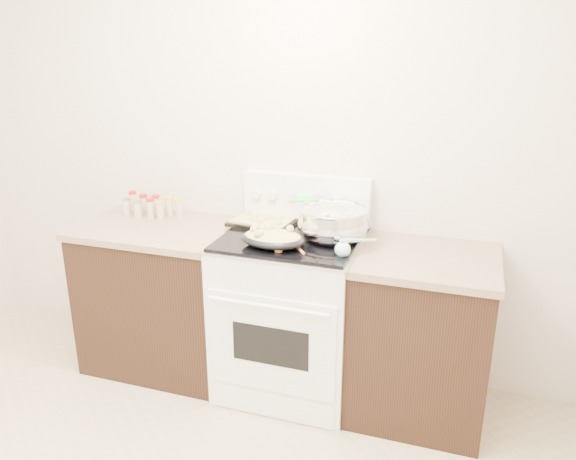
% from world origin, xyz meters
% --- Properties ---
extents(room_shell, '(4.10, 3.60, 2.75)m').
position_xyz_m(room_shell, '(0.00, 0.00, 1.70)').
color(room_shell, beige).
rests_on(room_shell, ground).
extents(counter_left, '(0.93, 0.67, 0.92)m').
position_xyz_m(counter_left, '(-0.48, 1.43, 0.46)').
color(counter_left, black).
rests_on(counter_left, ground).
extents(counter_right, '(0.73, 0.67, 0.92)m').
position_xyz_m(counter_right, '(1.08, 1.43, 0.46)').
color(counter_right, black).
rests_on(counter_right, ground).
extents(kitchen_range, '(0.78, 0.73, 1.22)m').
position_xyz_m(kitchen_range, '(0.35, 1.42, 0.49)').
color(kitchen_range, white).
rests_on(kitchen_range, ground).
extents(mixing_bowl, '(0.42, 0.42, 0.23)m').
position_xyz_m(mixing_bowl, '(0.57, 1.47, 1.03)').
color(mixing_bowl, silver).
rests_on(mixing_bowl, kitchen_range).
extents(roasting_pan, '(0.36, 0.26, 0.11)m').
position_xyz_m(roasting_pan, '(0.30, 1.25, 0.99)').
color(roasting_pan, black).
rests_on(roasting_pan, kitchen_range).
extents(baking_sheet, '(0.39, 0.29, 0.06)m').
position_xyz_m(baking_sheet, '(0.12, 1.58, 0.96)').
color(baking_sheet, black).
rests_on(baking_sheet, kitchen_range).
extents(wooden_spoon, '(0.17, 0.21, 0.04)m').
position_xyz_m(wooden_spoon, '(0.38, 1.22, 0.95)').
color(wooden_spoon, tan).
rests_on(wooden_spoon, kitchen_range).
extents(blue_ladle, '(0.18, 0.24, 0.10)m').
position_xyz_m(blue_ladle, '(0.69, 1.26, 0.98)').
color(blue_ladle, '#A0E6EF').
rests_on(blue_ladle, kitchen_range).
extents(spice_jars, '(0.39, 0.15, 0.13)m').
position_xyz_m(spice_jars, '(-0.63, 1.59, 0.98)').
color(spice_jars, '#BFB28C').
rests_on(spice_jars, counter_left).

